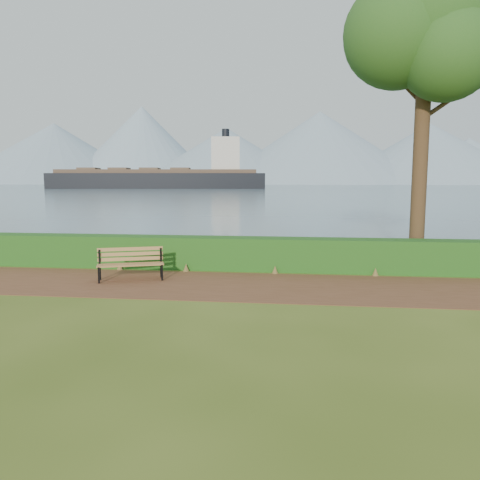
# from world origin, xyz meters

# --- Properties ---
(ground) EXTENTS (140.00, 140.00, 0.00)m
(ground) POSITION_xyz_m (0.00, 0.00, 0.00)
(ground) COLOR #445518
(ground) RESTS_ON ground
(path) EXTENTS (40.00, 3.40, 0.01)m
(path) POSITION_xyz_m (0.00, 0.30, 0.01)
(path) COLOR brown
(path) RESTS_ON ground
(hedge) EXTENTS (32.00, 0.85, 1.00)m
(hedge) POSITION_xyz_m (0.00, 2.60, 0.50)
(hedge) COLOR #1B4D16
(hedge) RESTS_ON ground
(water) EXTENTS (700.00, 510.00, 0.00)m
(water) POSITION_xyz_m (0.00, 260.00, 0.01)
(water) COLOR slate
(water) RESTS_ON ground
(mountains) EXTENTS (585.00, 190.00, 70.00)m
(mountains) POSITION_xyz_m (-9.17, 406.05, 27.70)
(mountains) COLOR #7990A2
(mountains) RESTS_ON ground
(bench) EXTENTS (1.86, 1.09, 0.90)m
(bench) POSITION_xyz_m (-2.34, 0.69, 0.52)
(bench) COLOR black
(bench) RESTS_ON ground
(tree) EXTENTS (4.89, 4.02, 9.68)m
(tree) POSITION_xyz_m (5.92, 3.39, 7.19)
(tree) COLOR #371F16
(tree) RESTS_ON ground
(cargo_ship) EXTENTS (75.75, 21.57, 22.72)m
(cargo_ship) POSITION_xyz_m (-44.11, 149.21, 3.39)
(cargo_ship) COLOR black
(cargo_ship) RESTS_ON ground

